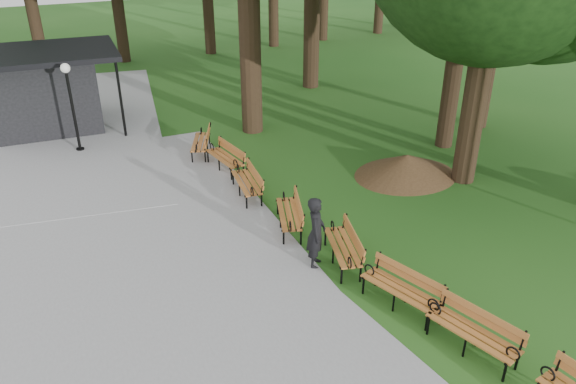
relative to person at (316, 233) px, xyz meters
name	(u,v)px	position (x,y,z in m)	size (l,w,h in m)	color
ground	(343,287)	(0.14, -1.04, -0.90)	(100.00, 100.00, 0.00)	#215518
path	(135,263)	(-3.86, 1.96, -0.87)	(12.00, 38.00, 0.06)	#99999C
person	(316,233)	(0.00, 0.00, 0.00)	(0.66, 0.43, 1.80)	black
kiosk	(45,90)	(-4.72, 12.89, 0.62)	(4.87, 4.24, 3.05)	black
lamp_post	(69,89)	(-4.06, 9.94, 1.35)	(0.32, 0.32, 3.12)	black
dirt_mound	(406,165)	(5.06, 3.15, -0.55)	(2.87, 2.87, 0.71)	#47301C
bench_1	(473,333)	(1.25, -3.85, -0.46)	(1.90, 0.64, 0.88)	#B8672A
bench_2	(401,290)	(0.85, -2.16, -0.46)	(1.90, 0.64, 0.88)	#B8672A
bench_3	(342,247)	(0.62, -0.19, -0.46)	(1.90, 0.64, 0.88)	#B8672A
bench_4	(289,214)	(0.19, 1.81, -0.46)	(1.90, 0.64, 0.88)	#B8672A
bench_5	(247,183)	(-0.09, 4.06, -0.46)	(1.90, 0.64, 0.88)	#B8672A
bench_6	(225,158)	(-0.01, 6.09, -0.46)	(1.90, 0.64, 0.88)	#B8672A
bench_7	(201,142)	(-0.29, 7.76, -0.46)	(1.90, 0.64, 0.88)	#B8672A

